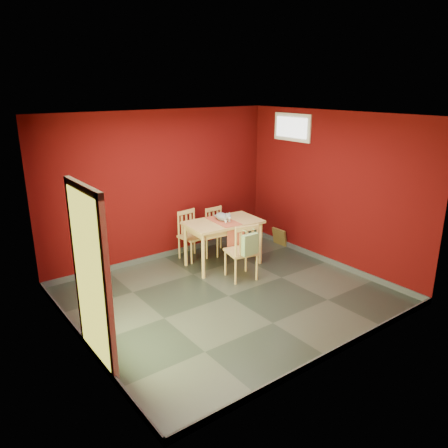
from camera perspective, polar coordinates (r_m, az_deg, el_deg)
ground at (r=6.80m, az=0.59°, el=-9.38°), size 4.50×4.50×0.00m
room_shell at (r=6.78m, az=0.59°, el=-9.00°), size 4.50×4.50×4.50m
doorway at (r=5.04m, az=-17.13°, el=-6.18°), size 0.06×1.01×2.13m
window at (r=8.31m, az=8.88°, el=12.37°), size 0.05×0.90×0.50m
outlet_plate at (r=9.05m, az=1.02°, el=-0.28°), size 0.08×0.02×0.12m
dining_table at (r=7.67m, az=-0.10°, el=-0.36°), size 1.37×0.87×0.82m
table_runner at (r=7.56m, az=0.44°, el=-0.26°), size 0.40×0.75×0.37m
chair_far_left at (r=8.07m, az=-4.30°, el=-1.37°), size 0.46×0.46×0.91m
chair_far_right at (r=8.34m, az=-0.82°, el=-0.80°), size 0.42×0.42×0.87m
chair_near at (r=7.18m, az=2.42°, el=-3.51°), size 0.54×0.54×0.98m
tote_bag at (r=6.93m, az=3.42°, el=-2.66°), size 0.29×0.18×0.41m
cat at (r=7.65m, az=-0.21°, el=1.15°), size 0.37×0.44×0.19m
picture_frame at (r=8.87m, az=7.26°, el=-1.67°), size 0.12×0.34×0.34m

